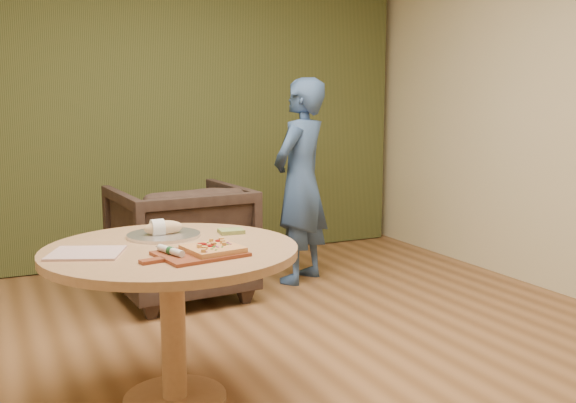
% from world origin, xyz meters
% --- Properties ---
extents(room_shell, '(5.04, 6.04, 2.84)m').
position_xyz_m(room_shell, '(0.00, 0.00, 1.40)').
color(room_shell, '#91613A').
rests_on(room_shell, ground).
extents(curtain, '(4.80, 0.14, 2.78)m').
position_xyz_m(curtain, '(0.00, 2.90, 1.40)').
color(curtain, '#343B1A').
rests_on(curtain, ground).
extents(pedestal_table, '(1.16, 1.16, 0.75)m').
position_xyz_m(pedestal_table, '(-0.54, 0.17, 0.61)').
color(pedestal_table, tan).
rests_on(pedestal_table, ground).
extents(pizza_paddle, '(0.47, 0.33, 0.01)m').
position_xyz_m(pizza_paddle, '(-0.48, -0.05, 0.76)').
color(pizza_paddle, brown).
rests_on(pizza_paddle, pedestal_table).
extents(flatbread_pizza, '(0.25, 0.25, 0.04)m').
position_xyz_m(flatbread_pizza, '(-0.42, -0.06, 0.78)').
color(flatbread_pizza, tan).
rests_on(flatbread_pizza, pizza_paddle).
extents(cutlery_roll, '(0.08, 0.20, 0.03)m').
position_xyz_m(cutlery_roll, '(-0.60, -0.03, 0.78)').
color(cutlery_roll, silver).
rests_on(cutlery_roll, pizza_paddle).
extents(newspaper, '(0.37, 0.35, 0.01)m').
position_xyz_m(newspaper, '(-0.91, 0.19, 0.76)').
color(newspaper, white).
rests_on(newspaper, pedestal_table).
extents(serving_tray, '(0.36, 0.36, 0.02)m').
position_xyz_m(serving_tray, '(-0.51, 0.40, 0.76)').
color(serving_tray, silver).
rests_on(serving_tray, pedestal_table).
extents(bread_roll, '(0.19, 0.09, 0.09)m').
position_xyz_m(bread_roll, '(-0.52, 0.40, 0.79)').
color(bread_roll, '#D6B382').
rests_on(bread_roll, serving_tray).
extents(green_packet, '(0.13, 0.11, 0.02)m').
position_xyz_m(green_packet, '(-0.19, 0.34, 0.76)').
color(green_packet, '#5A6E31').
rests_on(green_packet, pedestal_table).
extents(armchair, '(0.93, 0.88, 0.91)m').
position_xyz_m(armchair, '(-0.05, 1.76, 0.45)').
color(armchair, black).
rests_on(armchair, ground).
extents(person_standing, '(0.69, 0.64, 1.58)m').
position_xyz_m(person_standing, '(0.93, 1.77, 0.79)').
color(person_standing, '#335083').
rests_on(person_standing, ground).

